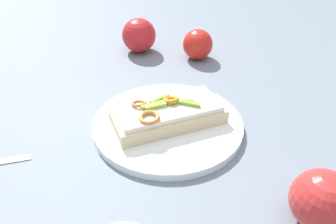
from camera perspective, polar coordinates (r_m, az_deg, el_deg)
ground_plane at (r=0.60m, az=0.00°, el=-2.61°), size 2.00×2.00×0.00m
plate at (r=0.60m, az=0.00°, el=-2.10°), size 0.26×0.26×0.01m
sandwich at (r=0.59m, az=-0.07°, el=-0.26°), size 0.10×0.19×0.05m
apple_0 at (r=0.83m, az=4.97°, el=11.15°), size 0.10×0.10×0.07m
apple_1 at (r=0.47m, az=24.26°, el=-13.26°), size 0.11×0.11×0.08m
apple_2 at (r=0.87m, az=-4.85°, el=12.60°), size 0.11×0.11×0.08m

